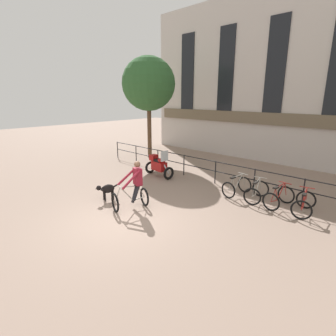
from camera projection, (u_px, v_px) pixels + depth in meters
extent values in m
plane|color=gray|center=(123.00, 221.00, 8.41)|extent=(60.00, 60.00, 0.00)
cylinder|color=black|center=(118.00, 150.00, 16.89)|extent=(0.05, 0.05, 1.05)
cylinder|color=black|center=(136.00, 154.00, 15.64)|extent=(0.05, 0.05, 1.05)
cylinder|color=black|center=(158.00, 159.00, 14.39)|extent=(0.05, 0.05, 1.05)
cylinder|color=black|center=(184.00, 165.00, 13.14)|extent=(0.05, 0.05, 1.05)
cylinder|color=black|center=(215.00, 172.00, 11.89)|extent=(0.05, 0.05, 1.05)
cylinder|color=black|center=(254.00, 181.00, 10.64)|extent=(0.05, 0.05, 1.05)
cylinder|color=black|center=(303.00, 193.00, 9.39)|extent=(0.05, 0.05, 1.05)
cylinder|color=black|center=(216.00, 162.00, 11.76)|extent=(15.00, 0.04, 0.04)
cylinder|color=black|center=(215.00, 171.00, 11.87)|extent=(15.00, 0.04, 0.04)
cube|color=beige|center=(277.00, 78.00, 14.78)|extent=(18.00, 0.60, 9.69)
cube|color=brown|center=(270.00, 119.00, 15.13)|extent=(17.10, 0.12, 0.70)
cube|color=black|center=(188.00, 75.00, 18.63)|extent=(1.10, 0.06, 5.43)
cube|color=black|center=(226.00, 72.00, 16.53)|extent=(1.10, 0.06, 5.43)
cube|color=black|center=(276.00, 69.00, 14.43)|extent=(1.10, 0.06, 5.43)
torus|color=black|center=(115.00, 203.00, 8.96)|extent=(0.67, 0.26, 0.68)
torus|color=black|center=(144.00, 197.00, 9.49)|extent=(0.67, 0.26, 0.68)
cylinder|color=#9E998E|center=(127.00, 194.00, 9.11)|extent=(0.17, 0.48, 0.60)
cylinder|color=#9E998E|center=(136.00, 193.00, 9.27)|extent=(0.10, 0.23, 0.52)
cylinder|color=#9E998E|center=(129.00, 187.00, 9.08)|extent=(0.22, 0.65, 0.10)
cylinder|color=#9E998E|center=(139.00, 199.00, 9.39)|extent=(0.15, 0.43, 0.08)
cylinder|color=#9E998E|center=(141.00, 191.00, 9.37)|extent=(0.10, 0.26, 0.47)
cylinder|color=#9E998E|center=(118.00, 195.00, 8.94)|extent=(0.09, 0.22, 0.54)
cylinder|color=#9E998E|center=(120.00, 187.00, 8.92)|extent=(0.47, 0.17, 0.03)
cube|color=black|center=(138.00, 185.00, 9.25)|extent=(0.18, 0.26, 0.05)
cube|color=maroon|center=(138.00, 176.00, 9.16)|extent=(0.41, 0.31, 0.60)
sphere|color=brown|center=(137.00, 164.00, 9.04)|extent=(0.22, 0.22, 0.22)
cylinder|color=maroon|center=(127.00, 177.00, 9.18)|extent=(0.34, 0.69, 0.60)
cylinder|color=maroon|center=(131.00, 180.00, 8.83)|extent=(0.22, 0.71, 0.60)
cylinder|color=black|center=(135.00, 193.00, 9.34)|extent=(0.17, 0.32, 0.69)
cylinder|color=black|center=(136.00, 193.00, 9.20)|extent=(0.22, 0.32, 0.58)
ellipsoid|color=black|center=(108.00, 189.00, 10.01)|extent=(0.41, 0.55, 0.33)
cylinder|color=black|center=(103.00, 189.00, 9.90)|extent=(0.23, 0.22, 0.18)
sphere|color=black|center=(99.00, 188.00, 9.81)|extent=(0.19, 0.19, 0.19)
cone|color=black|center=(97.00, 189.00, 9.78)|extent=(0.13, 0.14, 0.10)
cylinder|color=black|center=(116.00, 186.00, 10.13)|extent=(0.11, 0.18, 0.12)
cylinder|color=black|center=(104.00, 195.00, 10.07)|extent=(0.06, 0.06, 0.38)
cylinder|color=black|center=(105.00, 196.00, 9.92)|extent=(0.06, 0.06, 0.38)
cylinder|color=black|center=(112.00, 193.00, 10.23)|extent=(0.06, 0.06, 0.38)
cylinder|color=black|center=(113.00, 195.00, 10.07)|extent=(0.06, 0.06, 0.38)
torus|color=black|center=(169.00, 173.00, 12.48)|extent=(0.17, 0.63, 0.62)
torus|color=black|center=(150.00, 167.00, 13.54)|extent=(0.17, 0.63, 0.62)
cube|color=maroon|center=(159.00, 166.00, 12.95)|extent=(0.83, 0.47, 0.44)
ellipsoid|color=maroon|center=(161.00, 161.00, 12.74)|extent=(0.51, 0.36, 0.24)
cube|color=black|center=(158.00, 160.00, 12.95)|extent=(0.58, 0.35, 0.10)
cylinder|color=#B2B2B7|center=(166.00, 169.00, 12.57)|extent=(0.41, 0.10, 0.41)
cube|color=silver|center=(165.00, 156.00, 12.50)|extent=(0.07, 0.44, 0.50)
cube|color=maroon|center=(154.00, 157.00, 13.16)|extent=(0.35, 0.39, 0.28)
torus|color=black|center=(245.00, 185.00, 10.82)|extent=(0.66, 0.15, 0.66)
torus|color=black|center=(228.00, 190.00, 10.19)|extent=(0.66, 0.15, 0.66)
cylinder|color=#9E998E|center=(239.00, 181.00, 10.52)|extent=(0.09, 0.47, 0.58)
cylinder|color=#9E998E|center=(234.00, 184.00, 10.33)|extent=(0.06, 0.22, 0.51)
cylinder|color=#9E998E|center=(238.00, 176.00, 10.39)|extent=(0.11, 0.63, 0.10)
cylinder|color=#9E998E|center=(232.00, 190.00, 10.32)|extent=(0.08, 0.42, 0.07)
cylinder|color=#9E998E|center=(231.00, 184.00, 10.20)|extent=(0.05, 0.25, 0.46)
cylinder|color=#9E998E|center=(244.00, 179.00, 10.70)|extent=(0.05, 0.21, 0.52)
cylinder|color=#9E998E|center=(243.00, 174.00, 10.57)|extent=(0.48, 0.09, 0.03)
cube|color=black|center=(233.00, 178.00, 10.21)|extent=(0.15, 0.25, 0.05)
torus|color=black|center=(261.00, 189.00, 10.36)|extent=(0.66, 0.16, 0.66)
torus|color=black|center=(252.00, 197.00, 9.53)|extent=(0.66, 0.16, 0.66)
cylinder|color=#9E998E|center=(258.00, 186.00, 9.98)|extent=(0.10, 0.47, 0.58)
cylinder|color=#9E998E|center=(255.00, 189.00, 9.74)|extent=(0.06, 0.22, 0.51)
cylinder|color=#9E998E|center=(258.00, 180.00, 9.84)|extent=(0.13, 0.63, 0.10)
cylinder|color=#9E998E|center=(254.00, 196.00, 9.70)|extent=(0.09, 0.42, 0.07)
cylinder|color=#9E998E|center=(254.00, 190.00, 9.56)|extent=(0.06, 0.25, 0.46)
cylinder|color=#9E998E|center=(260.00, 183.00, 10.22)|extent=(0.06, 0.21, 0.52)
cylinder|color=#9E998E|center=(260.00, 177.00, 10.08)|extent=(0.48, 0.10, 0.03)
cube|color=black|center=(255.00, 183.00, 9.59)|extent=(0.16, 0.26, 0.05)
torus|color=black|center=(286.00, 195.00, 9.71)|extent=(0.66, 0.14, 0.66)
torus|color=black|center=(271.00, 202.00, 9.07)|extent=(0.66, 0.14, 0.66)
cylinder|color=maroon|center=(281.00, 191.00, 9.39)|extent=(0.09, 0.47, 0.58)
cylinder|color=maroon|center=(276.00, 194.00, 9.21)|extent=(0.06, 0.22, 0.51)
cylinder|color=maroon|center=(281.00, 185.00, 9.27)|extent=(0.11, 0.63, 0.10)
cylinder|color=maroon|center=(274.00, 201.00, 9.20)|extent=(0.08, 0.42, 0.07)
cylinder|color=maroon|center=(273.00, 195.00, 9.08)|extent=(0.05, 0.25, 0.46)
cylinder|color=maroon|center=(286.00, 189.00, 9.58)|extent=(0.05, 0.21, 0.52)
cylinder|color=maroon|center=(285.00, 183.00, 9.45)|extent=(0.48, 0.09, 0.03)
cube|color=black|center=(276.00, 188.00, 9.08)|extent=(0.15, 0.25, 0.05)
torus|color=black|center=(306.00, 200.00, 9.24)|extent=(0.66, 0.17, 0.66)
torus|color=black|center=(301.00, 210.00, 8.41)|extent=(0.66, 0.17, 0.66)
cylinder|color=maroon|center=(305.00, 197.00, 8.86)|extent=(0.11, 0.47, 0.58)
cylinder|color=maroon|center=(304.00, 201.00, 8.61)|extent=(0.07, 0.22, 0.51)
cylinder|color=maroon|center=(306.00, 191.00, 8.71)|extent=(0.14, 0.63, 0.10)
cylinder|color=maroon|center=(302.00, 208.00, 8.58)|extent=(0.09, 0.42, 0.07)
cylinder|color=maroon|center=(303.00, 202.00, 8.44)|extent=(0.06, 0.25, 0.46)
cylinder|color=maroon|center=(307.00, 194.00, 9.10)|extent=(0.06, 0.21, 0.52)
cylinder|color=maroon|center=(307.00, 188.00, 8.96)|extent=(0.48, 0.11, 0.03)
cube|color=black|center=(304.00, 194.00, 8.47)|extent=(0.16, 0.26, 0.05)
cylinder|color=brown|center=(149.00, 129.00, 16.69)|extent=(0.26, 0.26, 3.70)
sphere|color=#2D5B2D|center=(149.00, 84.00, 15.97)|extent=(3.26, 3.26, 3.26)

